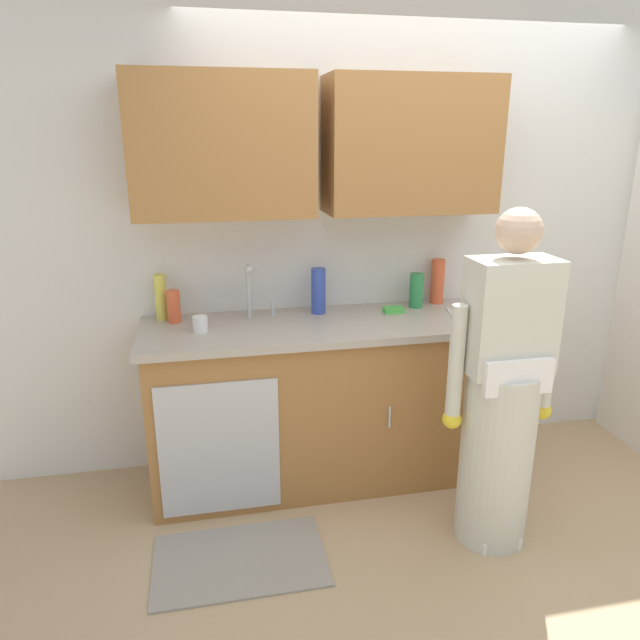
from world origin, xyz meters
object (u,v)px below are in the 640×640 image
at_px(bottle_dish_liquid, 161,297).
at_px(sponge, 393,310).
at_px(knife_on_counter, 452,314).
at_px(sink, 259,328).
at_px(person_at_sink, 501,408).
at_px(bottle_soap, 318,291).
at_px(bottle_water_tall, 416,290).
at_px(bottle_water_short, 437,281).
at_px(bottle_cleaner_spray, 174,306).
at_px(cup_by_sink, 200,324).

distance_m(bottle_dish_liquid, sponge, 1.29).
bearing_deg(sponge, bottle_dish_liquid, 174.36).
bearing_deg(sponge, knife_on_counter, -19.00).
xyz_separation_m(sink, person_at_sink, (1.04, -0.71, -0.23)).
distance_m(person_at_sink, bottle_dish_liquid, 1.84).
height_order(sink, bottle_soap, sink).
bearing_deg(person_at_sink, knife_on_counter, 86.55).
distance_m(bottle_soap, bottle_water_tall, 0.58).
height_order(bottle_dish_liquid, knife_on_counter, bottle_dish_liquid).
relative_size(sink, bottle_water_short, 1.89).
xyz_separation_m(bottle_cleaner_spray, sponge, (1.21, -0.06, -0.07)).
relative_size(bottle_cleaner_spray, knife_on_counter, 0.73).
bearing_deg(bottle_soap, bottle_water_tall, 0.10).
distance_m(bottle_cleaner_spray, cup_by_sink, 0.24).
distance_m(sink, bottle_soap, 0.41).
bearing_deg(bottle_dish_liquid, cup_by_sink, -51.52).
height_order(cup_by_sink, knife_on_counter, cup_by_sink).
height_order(person_at_sink, bottle_water_tall, person_at_sink).
distance_m(bottle_dish_liquid, bottle_cleaner_spray, 0.10).
relative_size(sink, bottle_dish_liquid, 1.98).
height_order(sink, bottle_cleaner_spray, sink).
bearing_deg(knife_on_counter, sponge, 83.30).
bearing_deg(cup_by_sink, bottle_cleaner_spray, 124.99).
xyz_separation_m(bottle_water_tall, sponge, (-0.16, -0.08, -0.09)).
bearing_deg(bottle_dish_liquid, bottle_soap, -3.43).
bearing_deg(sink, bottle_soap, 24.50).
bearing_deg(knife_on_counter, bottle_soap, 88.35).
relative_size(person_at_sink, knife_on_counter, 6.75).
bearing_deg(sink, cup_by_sink, -172.18).
xyz_separation_m(bottle_cleaner_spray, cup_by_sink, (0.13, -0.19, -0.05)).
height_order(sink, bottle_water_short, sink).
distance_m(bottle_soap, knife_on_counter, 0.76).
height_order(bottle_water_tall, knife_on_counter, bottle_water_tall).
distance_m(bottle_water_tall, sponge, 0.20).
height_order(bottle_dish_liquid, bottle_water_tall, bottle_dish_liquid).
relative_size(bottle_dish_liquid, bottle_cleaner_spray, 1.43).
bearing_deg(sink, person_at_sink, -34.10).
distance_m(sink, cup_by_sink, 0.31).
relative_size(bottle_water_tall, bottle_cleaner_spray, 1.14).
height_order(knife_on_counter, sponge, sponge).
height_order(bottle_water_tall, cup_by_sink, bottle_water_tall).
bearing_deg(sink, bottle_water_tall, 9.82).
bearing_deg(knife_on_counter, person_at_sink, -171.15).
height_order(bottle_water_short, cup_by_sink, bottle_water_short).
relative_size(person_at_sink, cup_by_sink, 19.68).
distance_m(knife_on_counter, sponge, 0.33).
height_order(bottle_soap, cup_by_sink, bottle_soap).
bearing_deg(bottle_water_tall, sponge, -154.76).
bearing_deg(bottle_soap, bottle_cleaner_spray, -179.19).
bearing_deg(knife_on_counter, bottle_water_tall, 51.57).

